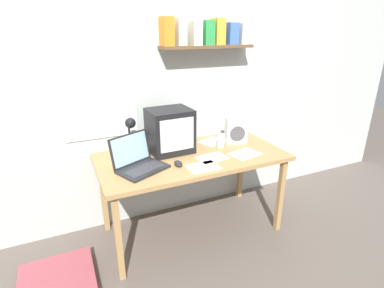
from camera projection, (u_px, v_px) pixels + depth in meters
The scene contains 14 objects.
ground_plane at pixel (192, 229), 2.77m from camera, with size 12.00×12.00×0.00m, color #61574F.
back_wall at pixel (172, 79), 2.67m from camera, with size 5.60×0.24×2.60m.
corner_desk at pixel (192, 162), 2.53m from camera, with size 1.55×0.77×0.74m.
crt_monitor at pixel (170, 131), 2.52m from camera, with size 0.37×0.32×0.37m.
laptop at pixel (138, 160), 2.25m from camera, with size 0.44×0.40×0.25m.
desk_lamp at pixel (130, 133), 2.45m from camera, with size 0.14×0.16×0.32m.
juice_glass at pixel (221, 141), 2.66m from camera, with size 0.07×0.07×0.12m.
space_heater at pixel (236, 130), 2.75m from camera, with size 0.21×0.17×0.23m.
computer_mouse at pixel (178, 163), 2.31m from camera, with size 0.07×0.11×0.03m.
printed_handout at pixel (203, 167), 2.28m from camera, with size 0.23×0.17×0.00m.
open_notebook at pixel (212, 158), 2.45m from camera, with size 0.25×0.19×0.00m.
loose_paper_near_laptop at pixel (212, 142), 2.80m from camera, with size 0.28×0.26×0.00m.
loose_paper_near_monitor at pixel (245, 154), 2.52m from camera, with size 0.28×0.24×0.00m.
floor_cushion at pixel (57, 283), 2.12m from camera, with size 0.51×0.51×0.08m.
Camera 1 is at (-0.95, -2.10, 1.72)m, focal length 28.00 mm.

